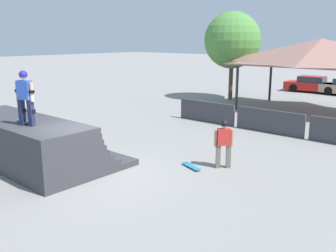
# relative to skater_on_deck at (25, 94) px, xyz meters

# --- Properties ---
(ground_plane) EXTENTS (160.00, 160.00, 0.00)m
(ground_plane) POSITION_rel_skater_on_deck_xyz_m (1.47, 1.12, -2.53)
(ground_plane) COLOR gray
(quarter_pipe_ramp) EXTENTS (5.98, 3.54, 1.57)m
(quarter_pipe_ramp) POSITION_rel_skater_on_deck_xyz_m (-1.08, 0.57, -1.82)
(quarter_pipe_ramp) COLOR #38383D
(quarter_pipe_ramp) RESTS_ON ground
(skater_on_deck) EXTENTS (0.72, 0.38, 1.67)m
(skater_on_deck) POSITION_rel_skater_on_deck_xyz_m (0.00, 0.00, 0.00)
(skater_on_deck) COLOR #1E2347
(skater_on_deck) RESTS_ON quarter_pipe_ramp
(skateboard_on_deck) EXTENTS (0.86, 0.40, 0.09)m
(skateboard_on_deck) POSITION_rel_skater_on_deck_xyz_m (-0.42, 0.09, -0.90)
(skateboard_on_deck) COLOR green
(skateboard_on_deck) RESTS_ON quarter_pipe_ramp
(bystander_walking) EXTENTS (0.53, 0.49, 1.61)m
(bystander_walking) POSITION_rel_skater_on_deck_xyz_m (4.22, 4.46, -1.59)
(bystander_walking) COLOR #6B6051
(bystander_walking) RESTS_ON ground
(skateboard_on_ground) EXTENTS (0.87, 0.47, 0.09)m
(skateboard_on_ground) POSITION_rel_skater_on_deck_xyz_m (3.43, 3.75, -2.47)
(skateboard_on_ground) COLOR green
(skateboard_on_ground) RESTS_ON ground
(barrier_fence) EXTENTS (10.14, 0.12, 1.05)m
(barrier_fence) POSITION_rel_skater_on_deck_xyz_m (3.21, 9.82, -2.00)
(barrier_fence) COLOR #3D3D42
(barrier_fence) RESTS_ON ground
(pavilion_shelter) EXTENTS (9.31, 5.17, 4.18)m
(pavilion_shelter) POSITION_rel_skater_on_deck_xyz_m (3.04, 16.08, 0.88)
(pavilion_shelter) COLOR #2D2D33
(pavilion_shelter) RESTS_ON ground
(tree_beside_pavilion) EXTENTS (3.82, 3.82, 5.97)m
(tree_beside_pavilion) POSITION_rel_skater_on_deck_xyz_m (-3.21, 16.90, 1.52)
(tree_beside_pavilion) COLOR brown
(tree_beside_pavilion) RESTS_ON ground
(parked_car_red) EXTENTS (4.31, 1.94, 1.27)m
(parked_car_red) POSITION_rel_skater_on_deck_xyz_m (-0.21, 24.33, -1.93)
(parked_car_red) COLOR red
(parked_car_red) RESTS_ON ground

